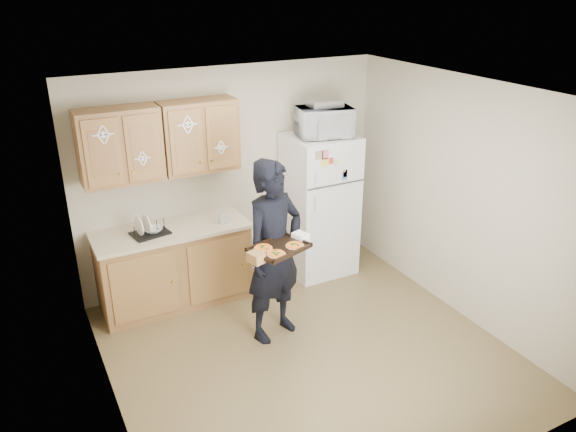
{
  "coord_description": "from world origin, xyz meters",
  "views": [
    {
      "loc": [
        -2.26,
        -3.89,
        3.37
      ],
      "look_at": [
        0.01,
        0.45,
        1.26
      ],
      "focal_mm": 35.0,
      "sensor_mm": 36.0,
      "label": 1
    }
  ],
  "objects_px": {
    "refrigerator": "(319,205)",
    "dish_rack": "(150,228)",
    "person": "(274,252)",
    "baking_tray": "(279,248)",
    "microwave": "(324,122)"
  },
  "relations": [
    {
      "from": "refrigerator",
      "to": "dish_rack",
      "type": "height_order",
      "value": "refrigerator"
    },
    {
      "from": "refrigerator",
      "to": "person",
      "type": "relative_size",
      "value": 0.92
    },
    {
      "from": "person",
      "to": "dish_rack",
      "type": "height_order",
      "value": "person"
    },
    {
      "from": "refrigerator",
      "to": "person",
      "type": "xyz_separation_m",
      "value": [
        -1.09,
        -0.99,
        0.07
      ]
    },
    {
      "from": "baking_tray",
      "to": "refrigerator",
      "type": "bearing_deg",
      "value": 29.46
    },
    {
      "from": "refrigerator",
      "to": "baking_tray",
      "type": "distance_m",
      "value": 1.76
    },
    {
      "from": "refrigerator",
      "to": "person",
      "type": "bearing_deg",
      "value": -137.79
    },
    {
      "from": "baking_tray",
      "to": "dish_rack",
      "type": "distance_m",
      "value": 1.55
    },
    {
      "from": "person",
      "to": "baking_tray",
      "type": "distance_m",
      "value": 0.35
    },
    {
      "from": "refrigerator",
      "to": "baking_tray",
      "type": "relative_size",
      "value": 3.39
    },
    {
      "from": "baking_tray",
      "to": "microwave",
      "type": "relative_size",
      "value": 0.84
    },
    {
      "from": "microwave",
      "to": "dish_rack",
      "type": "xyz_separation_m",
      "value": [
        -2.04,
        0.07,
        -0.89
      ]
    },
    {
      "from": "microwave",
      "to": "person",
      "type": "bearing_deg",
      "value": -127.93
    },
    {
      "from": "microwave",
      "to": "baking_tray",
      "type": "bearing_deg",
      "value": -122.62
    },
    {
      "from": "baking_tray",
      "to": "dish_rack",
      "type": "bearing_deg",
      "value": 105.67
    }
  ]
}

